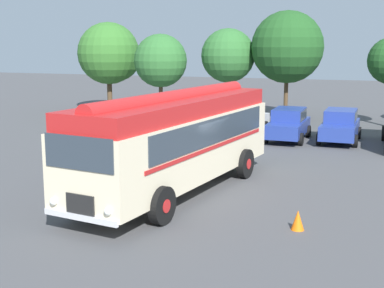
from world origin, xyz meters
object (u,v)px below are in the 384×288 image
(vintage_bus, at_px, (177,137))
(car_mid_left, at_px, (288,124))
(car_mid_right, at_px, (340,125))
(traffic_cone, at_px, (298,220))
(car_near_left, at_px, (242,119))

(vintage_bus, xyz_separation_m, car_mid_left, (1.83, 11.27, -1.05))
(vintage_bus, distance_m, car_mid_left, 11.47)
(car_mid_right, distance_m, traffic_cone, 14.11)
(vintage_bus, height_order, car_mid_right, vintage_bus)
(car_near_left, relative_size, car_mid_left, 1.05)
(car_near_left, bearing_deg, car_mid_right, -5.66)
(car_mid_right, xyz_separation_m, traffic_cone, (0.06, -14.10, -0.57))
(car_near_left, height_order, car_mid_right, same)
(vintage_bus, distance_m, car_near_left, 12.30)
(vintage_bus, distance_m, car_mid_right, 12.55)
(vintage_bus, height_order, car_near_left, vintage_bus)
(car_near_left, xyz_separation_m, car_mid_left, (2.73, -0.95, 0.00))
(vintage_bus, xyz_separation_m, car_mid_right, (4.43, 11.70, -1.05))
(car_near_left, xyz_separation_m, traffic_cone, (5.38, -14.63, -0.57))
(vintage_bus, relative_size, car_near_left, 2.35)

